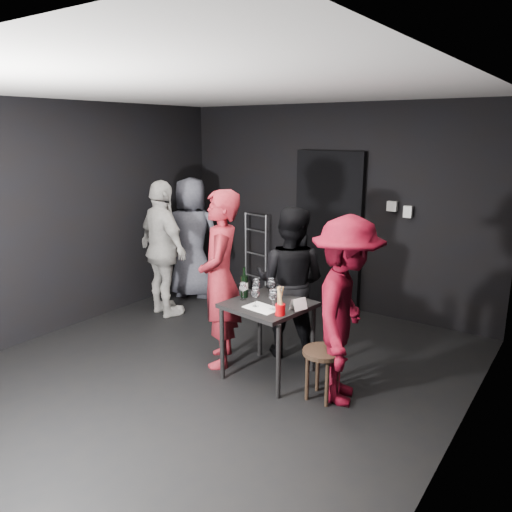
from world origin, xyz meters
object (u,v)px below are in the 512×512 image
Objects in this scene: server_red at (220,262)px; bystander_grey at (192,229)px; man_maroon at (346,301)px; wine_bottle at (244,286)px; stool at (323,359)px; hand_truck at (254,279)px; tasting_table at (268,313)px; bystander_cream at (163,238)px; breadstick_cup at (280,301)px; woman_black at (290,277)px.

server_red reaches higher than bystander_grey.
man_maroon is (1.35, 0.04, -0.15)m from server_red.
stool is at bearing -6.74° from wine_bottle.
bystander_grey reaches higher than hand_truck.
man_maroon reaches higher than wine_bottle.
bystander_cream is (-2.04, 0.64, 0.38)m from tasting_table.
stool is 0.25× the size of man_maroon.
hand_truck is at bearing 136.50° from stool.
server_red reaches higher than bystander_cream.
breadstick_cup is at bearing -21.47° from wine_bottle.
breadstick_cup is (0.26, -0.21, 0.23)m from tasting_table.
stool is 1.40m from server_red.
woman_black reaches higher than breadstick_cup.
wine_bottle is (-1.09, 0.00, -0.06)m from man_maroon.
bystander_cream is at bearing 81.39° from bystander_grey.
tasting_table is 0.71m from stool.
stool is 1.67× the size of breadstick_cup.
bystander_grey is at bearing 147.08° from breadstick_cup.
bystander_grey is at bearing 152.34° from stool.
bystander_grey is (-2.25, 1.42, 0.34)m from tasting_table.
hand_truck is at bearing -162.02° from bystander_grey.
bystander_cream reaches higher than breadstick_cup.
bystander_grey reaches higher than man_maroon.
breadstick_cup is (0.55, -0.22, 0.01)m from wine_bottle.
server_red is 1.25× the size of woman_black.
server_red is at bearing 172.21° from bystander_cream.
bystander_grey is at bearing 147.77° from tasting_table.
breadstick_cup reaches higher than stool.
man_maroon reaches higher than breadstick_cup.
woman_black is 2.33m from bystander_grey.
tasting_table is at bearing -41.58° from hand_truck.
breadstick_cup is at bearing 102.27° from woman_black.
breadstick_cup is at bearing -164.50° from stool.
bystander_cream is (-1.95, 0.10, 0.17)m from woman_black.
hand_truck is 2.44m from server_red.
wine_bottle is at bearing 56.16° from woman_black.
tasting_table is at bearing -2.30° from wine_bottle.
man_maroon is (2.37, -2.00, 0.71)m from hand_truck.
bystander_cream is at bearing -98.33° from hand_truck.
server_red is 0.78m from woman_black.
woman_black is 6.11× the size of breadstick_cup.
tasting_table reaches higher than stool.
server_red is (-1.21, 0.07, 0.70)m from stool.
server_red reaches higher than hand_truck.
stool is (2.22, -2.11, 0.16)m from hand_truck.
stool is at bearing 128.72° from bystander_grey.
woman_black is 5.64× the size of wine_bottle.
hand_truck is 0.55× the size of server_red.
hand_truck is 0.58× the size of bystander_cream.
server_red reaches higher than stool.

